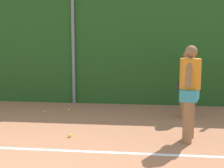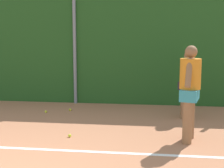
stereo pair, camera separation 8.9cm
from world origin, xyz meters
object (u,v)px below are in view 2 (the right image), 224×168
(tennis_ball_2, at_px, (46,112))
(tennis_ball_4, at_px, (70,110))
(player_midcourt, at_px, (190,88))
(player_backcourt_far, at_px, (188,81))
(tennis_ball_13, at_px, (70,136))

(tennis_ball_2, height_order, tennis_ball_4, same)
(player_midcourt, distance_m, player_backcourt_far, 1.90)
(player_backcourt_far, height_order, tennis_ball_13, player_backcourt_far)
(tennis_ball_2, bearing_deg, tennis_ball_4, 27.78)
(tennis_ball_4, bearing_deg, player_backcourt_far, -5.84)
(tennis_ball_2, bearing_deg, tennis_ball_13, -58.96)
(player_backcourt_far, relative_size, tennis_ball_13, 25.94)
(player_backcourt_far, bearing_deg, tennis_ball_13, 158.48)
(tennis_ball_13, bearing_deg, tennis_ball_2, 121.04)
(player_midcourt, xyz_separation_m, tennis_ball_4, (-3.03, 2.22, -1.05))
(player_midcourt, relative_size, tennis_ball_13, 29.15)
(tennis_ball_2, relative_size, tennis_ball_4, 1.00)
(player_backcourt_far, distance_m, tennis_ball_13, 3.39)
(tennis_ball_4, bearing_deg, tennis_ball_13, -75.63)
(tennis_ball_2, height_order, tennis_ball_13, same)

